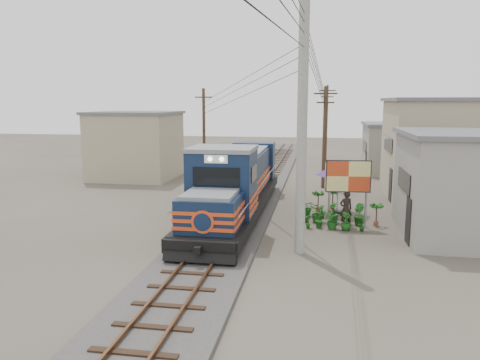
% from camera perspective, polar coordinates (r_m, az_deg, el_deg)
% --- Properties ---
extents(ground, '(120.00, 120.00, 0.00)m').
position_cam_1_polar(ground, '(20.03, -2.85, -7.85)').
color(ground, '#473F35').
rests_on(ground, ground).
extents(ballast, '(3.60, 70.00, 0.16)m').
position_cam_1_polar(ballast, '(29.55, 1.34, -1.95)').
color(ballast, '#595651').
rests_on(ballast, ground).
extents(track, '(1.15, 70.00, 0.12)m').
position_cam_1_polar(track, '(29.51, 1.34, -1.61)').
color(track, '#51331E').
rests_on(track, ground).
extents(locomotive, '(2.88, 15.66, 3.88)m').
position_cam_1_polar(locomotive, '(24.25, -0.41, -0.61)').
color(locomotive, black).
rests_on(locomotive, ground).
extents(utility_pole_main, '(0.40, 0.40, 10.00)m').
position_cam_1_polar(utility_pole_main, '(18.19, 7.57, 6.36)').
color(utility_pole_main, '#9E9B93').
rests_on(utility_pole_main, ground).
extents(wooden_pole_mid, '(1.60, 0.24, 7.00)m').
position_cam_1_polar(wooden_pole_mid, '(32.73, 10.25, 5.39)').
color(wooden_pole_mid, '#4C3826').
rests_on(wooden_pole_mid, ground).
extents(wooden_pole_far, '(1.60, 0.24, 7.50)m').
position_cam_1_polar(wooden_pole_far, '(46.70, 10.49, 6.92)').
color(wooden_pole_far, '#4C3826').
rests_on(wooden_pole_far, ground).
extents(wooden_pole_left, '(1.60, 0.24, 7.00)m').
position_cam_1_polar(wooden_pole_left, '(37.85, -4.42, 6.06)').
color(wooden_pole_left, '#4C3826').
rests_on(wooden_pole_left, ground).
extents(power_lines, '(9.65, 19.00, 3.30)m').
position_cam_1_polar(power_lines, '(27.52, 0.64, 12.86)').
color(power_lines, black).
rests_on(power_lines, ground).
extents(shophouse_mid, '(8.40, 7.35, 6.20)m').
position_cam_1_polar(shophouse_mid, '(31.89, 24.79, 3.52)').
color(shophouse_mid, tan).
rests_on(shophouse_mid, ground).
extents(shophouse_back, '(6.30, 6.30, 4.20)m').
position_cam_1_polar(shophouse_back, '(41.40, 19.14, 3.69)').
color(shophouse_back, gray).
rests_on(shophouse_back, ground).
extents(shophouse_left, '(6.30, 6.30, 5.20)m').
position_cam_1_polar(shophouse_left, '(37.59, -12.58, 4.20)').
color(shophouse_left, tan).
rests_on(shophouse_left, ground).
extents(billboard, '(2.11, 0.27, 3.26)m').
position_cam_1_polar(billboard, '(22.69, 13.07, 0.22)').
color(billboard, '#99999E').
rests_on(billboard, ground).
extents(market_umbrella, '(2.73, 2.73, 2.71)m').
position_cam_1_polar(market_umbrella, '(25.52, 11.89, 1.26)').
color(market_umbrella, black).
rests_on(market_umbrella, ground).
extents(vendor, '(0.74, 0.61, 1.75)m').
position_cam_1_polar(vendor, '(23.10, 12.78, -3.46)').
color(vendor, black).
rests_on(vendor, ground).
extents(plant_nursery, '(3.35, 3.30, 1.09)m').
position_cam_1_polar(plant_nursery, '(23.59, 10.42, -4.10)').
color(plant_nursery, '#1C5919').
rests_on(plant_nursery, ground).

